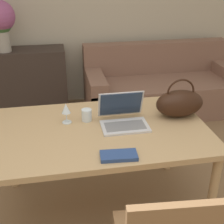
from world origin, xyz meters
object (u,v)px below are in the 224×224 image
Objects in this scene: drinking_glass at (87,115)px; flower_vase at (0,20)px; laptop at (123,116)px; handbag at (180,103)px; wine_glass at (66,110)px; couch at (161,88)px.

flower_vase reaches higher than drinking_glass.
handbag is at bearing 4.86° from laptop.
handbag reaches higher than wine_glass.
laptop is at bearing -60.72° from flower_vase.
laptop is 3.73× the size of drinking_glass.
couch is 3.32× the size of flower_vase.
drinking_glass is 0.58× the size of wine_glass.
drinking_glass is 0.16m from wine_glass.
drinking_glass is at bearing 2.65° from wine_glass.
handbag is 2.33m from flower_vase.
laptop reaches higher than wine_glass.
couch is at bearing 50.97° from wine_glass.
wine_glass is (-1.26, -1.56, 0.54)m from couch.
wine_glass reaches higher than couch.
wine_glass is at bearing -177.35° from drinking_glass.
wine_glass is 0.83m from handbag.
couch is 12.75× the size of wine_glass.
laptop is at bearing -175.14° from handbag.
handbag is (0.44, 0.04, 0.05)m from laptop.
wine_glass is 0.26× the size of flower_vase.
laptop is at bearing -117.93° from couch.
wine_glass is (-0.15, -0.01, 0.06)m from drinking_glass.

